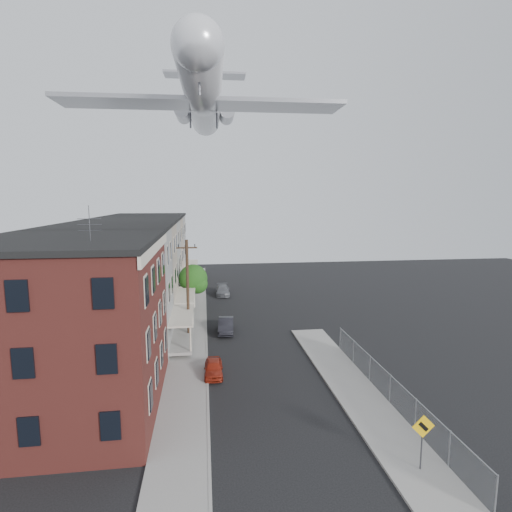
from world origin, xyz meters
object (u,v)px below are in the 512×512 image
at_px(warning_sign, 423,434).
at_px(utility_pole, 188,289).
at_px(car_far, 223,290).
at_px(airplane, 203,97).
at_px(street_tree, 194,280).
at_px(car_near, 214,368).
at_px(car_mid, 226,325).

bearing_deg(warning_sign, utility_pole, 120.48).
height_order(car_far, airplane, airplane).
bearing_deg(street_tree, warning_sign, -69.42).
relative_size(warning_sign, car_far, 0.66).
height_order(utility_pole, car_far, utility_pole).
xyz_separation_m(car_near, car_far, (1.80, 24.11, 0.07)).
distance_m(warning_sign, street_tree, 30.96).
distance_m(street_tree, airplane, 19.60).
bearing_deg(car_mid, street_tree, 114.72).
bearing_deg(car_far, warning_sign, -77.68).
height_order(car_near, car_far, car_far).
bearing_deg(car_mid, utility_pole, -149.40).
height_order(street_tree, airplane, airplane).
bearing_deg(car_near, airplane, 93.29).
bearing_deg(street_tree, car_near, -84.53).
xyz_separation_m(car_mid, airplane, (-1.75, 0.11, 20.57)).
height_order(warning_sign, utility_pole, utility_pole).
height_order(utility_pole, car_near, utility_pole).
height_order(car_mid, airplane, airplane).
distance_m(utility_pole, car_near, 8.83).
relative_size(utility_pole, street_tree, 1.73).
height_order(car_near, car_mid, car_mid).
bearing_deg(street_tree, utility_pole, -91.89).
relative_size(car_near, airplane, 0.12).
distance_m(warning_sign, utility_pole, 22.25).
bearing_deg(car_near, car_far, 86.89).
bearing_deg(warning_sign, street_tree, 110.58).
xyz_separation_m(utility_pole, car_near, (2.00, -7.55, -4.12)).
bearing_deg(car_mid, airplane, -179.41).
distance_m(car_far, airplane, 25.45).
relative_size(car_far, airplane, 0.16).
bearing_deg(car_mid, warning_sign, -65.11).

